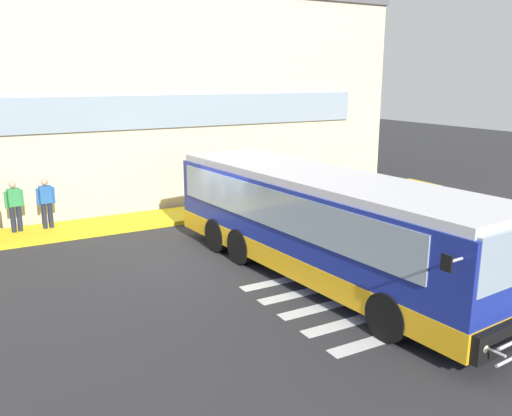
# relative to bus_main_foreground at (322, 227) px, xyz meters

# --- Properties ---
(ground_plane) EXTENTS (80.00, 90.00, 0.02)m
(ground_plane) POSITION_rel_bus_main_foreground_xyz_m (-1.99, 2.63, -1.34)
(ground_plane) COLOR #2B2B2D
(ground_plane) RESTS_ON ground
(bay_paint_stripes) EXTENTS (4.40, 3.96, 0.01)m
(bay_paint_stripes) POSITION_rel_bus_main_foreground_xyz_m (0.01, -1.57, -1.33)
(bay_paint_stripes) COLOR silver
(bay_paint_stripes) RESTS_ON ground
(terminal_building) EXTENTS (24.84, 13.80, 8.44)m
(terminal_building) POSITION_rel_bus_main_foreground_xyz_m (-2.69, 14.28, 2.88)
(terminal_building) COLOR beige
(terminal_building) RESTS_ON ground
(boarding_curb) EXTENTS (27.04, 2.00, 0.15)m
(boarding_curb) POSITION_rel_bus_main_foreground_xyz_m (-1.99, 7.43, -1.26)
(boarding_curb) COLOR yellow
(boarding_curb) RESTS_ON ground
(bus_main_foreground) EXTENTS (3.48, 11.04, 2.70)m
(bus_main_foreground) POSITION_rel_bus_main_foreground_xyz_m (0.00, 0.00, 0.00)
(bus_main_foreground) COLOR navy
(bus_main_foreground) RESTS_ON ground
(passenger_by_doorway) EXTENTS (0.58, 0.43, 1.68)m
(passenger_by_doorway) POSITION_rel_bus_main_foreground_xyz_m (-6.49, 7.83, -0.22)
(passenger_by_doorway) COLOR #1E2338
(passenger_by_doorway) RESTS_ON boarding_curb
(passenger_at_curb_edge) EXTENTS (0.59, 0.24, 1.68)m
(passenger_at_curb_edge) POSITION_rel_bus_main_foreground_xyz_m (-5.53, 7.77, -0.25)
(passenger_at_curb_edge) COLOR #1E2338
(passenger_at_curb_edge) RESTS_ON boarding_curb
(safety_bollard_yellow) EXTENTS (0.18, 0.18, 0.90)m
(safety_bollard_yellow) POSITION_rel_bus_main_foreground_xyz_m (-0.01, 6.23, -0.88)
(safety_bollard_yellow) COLOR yellow
(safety_bollard_yellow) RESTS_ON ground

